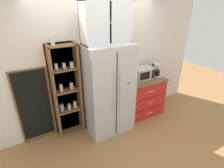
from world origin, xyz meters
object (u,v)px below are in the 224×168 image
at_px(coffee_maker, 156,70).
at_px(refrigerator, 108,89).
at_px(microwave, 143,73).
at_px(chalkboard_menu, 35,106).
at_px(mug_sage, 128,80).
at_px(bottle_green, 131,76).

bearing_deg(coffee_maker, refrigerator, -176.42).
distance_m(microwave, chalkboard_menu, 2.32).
relative_size(microwave, mug_sage, 3.78).
relative_size(microwave, chalkboard_menu, 0.30).
distance_m(mug_sage, bottle_green, 0.12).
distance_m(microwave, bottle_green, 0.31).
bearing_deg(coffee_maker, microwave, 173.50).
relative_size(mug_sage, bottle_green, 0.46).
distance_m(refrigerator, microwave, 0.97).
bearing_deg(refrigerator, mug_sage, 11.44).
relative_size(refrigerator, microwave, 4.11).
bearing_deg(microwave, refrigerator, -172.55).
xyz_separation_m(refrigerator, chalkboard_menu, (-1.34, 0.33, -0.17)).
bearing_deg(refrigerator, microwave, 7.45).
relative_size(microwave, coffee_maker, 1.42).
bearing_deg(mug_sage, microwave, 2.05).
xyz_separation_m(mug_sage, bottle_green, (0.11, 0.02, 0.06)).
relative_size(bottle_green, chalkboard_menu, 0.17).
height_order(refrigerator, chalkboard_menu, refrigerator).
bearing_deg(microwave, chalkboard_menu, 174.84).
distance_m(microwave, mug_sage, 0.42).
height_order(microwave, bottle_green, microwave).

